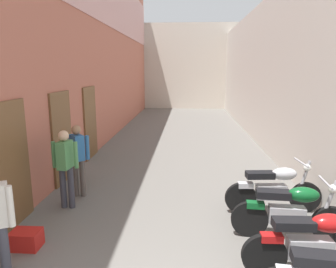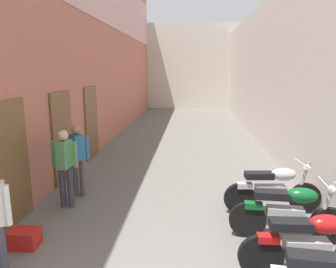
% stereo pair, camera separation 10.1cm
% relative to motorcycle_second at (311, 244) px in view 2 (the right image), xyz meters
% --- Properties ---
extents(ground_plane, '(36.38, 36.38, 0.00)m').
position_rel_motorcycle_second_xyz_m(ground_plane, '(-1.88, 5.93, -0.50)').
color(ground_plane, '#66635E').
extents(building_left, '(0.45, 20.38, 7.73)m').
position_rel_motorcycle_second_xyz_m(building_left, '(-4.90, 7.88, 3.39)').
color(building_left, '#B76651').
rests_on(building_left, ground).
extents(building_right, '(0.45, 20.38, 5.10)m').
position_rel_motorcycle_second_xyz_m(building_right, '(1.14, 7.93, 2.05)').
color(building_right, beige).
rests_on(building_right, ground).
extents(building_far_end, '(8.64, 2.00, 5.82)m').
position_rel_motorcycle_second_xyz_m(building_far_end, '(-1.88, 19.12, 2.41)').
color(building_far_end, beige).
rests_on(building_far_end, ground).
extents(motorcycle_second, '(1.85, 0.58, 1.04)m').
position_rel_motorcycle_second_xyz_m(motorcycle_second, '(0.00, 0.00, 0.00)').
color(motorcycle_second, black).
rests_on(motorcycle_second, ground).
extents(motorcycle_third, '(1.85, 0.58, 1.04)m').
position_rel_motorcycle_second_xyz_m(motorcycle_third, '(-0.00, 0.94, 0.00)').
color(motorcycle_third, black).
rests_on(motorcycle_third, ground).
extents(motorcycle_fourth, '(1.85, 0.58, 1.04)m').
position_rel_motorcycle_second_xyz_m(motorcycle_fourth, '(-0.00, 1.91, 0.00)').
color(motorcycle_fourth, black).
rests_on(motorcycle_fourth, ground).
extents(pedestrian_mid_alley, '(0.52, 0.36, 1.57)m').
position_rel_motorcycle_second_xyz_m(pedestrian_mid_alley, '(-4.03, 1.88, 0.42)').
color(pedestrian_mid_alley, '#383842').
rests_on(pedestrian_mid_alley, ground).
extents(pedestrian_further_down, '(0.52, 0.39, 1.57)m').
position_rel_motorcycle_second_xyz_m(pedestrian_further_down, '(-4.00, 2.47, 0.42)').
color(pedestrian_further_down, '#564C47').
rests_on(pedestrian_further_down, ground).
extents(plastic_crate, '(0.44, 0.32, 0.28)m').
position_rel_motorcycle_second_xyz_m(plastic_crate, '(-4.14, 0.43, -0.36)').
color(plastic_crate, red).
rests_on(plastic_crate, ground).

